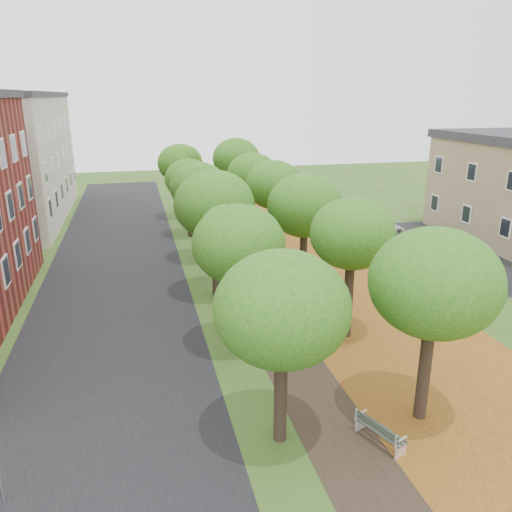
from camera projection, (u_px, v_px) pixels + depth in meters
ground at (346, 428)px, 15.91m from camera, size 120.00×120.00×0.00m
street_asphalt at (115, 284)px, 28.09m from camera, size 8.00×70.00×0.01m
footpath at (245, 273)px, 29.78m from camera, size 3.20×70.00×0.01m
leaf_verge at (323, 266)px, 30.90m from camera, size 7.50×70.00×0.01m
parking_lot at (436, 252)px, 33.74m from camera, size 9.00×16.00×0.01m
tree_row_west at (206, 201)px, 27.91m from camera, size 3.75×33.75×6.09m
tree_row_east at (288, 197)px, 28.99m from camera, size 3.75×33.75×6.09m
bench at (379, 431)px, 15.09m from camera, size 1.09×1.78×0.81m
car_silver at (469, 274)px, 27.72m from camera, size 4.09×2.90×1.29m
car_red at (451, 270)px, 28.16m from camera, size 4.63×2.69×1.44m
car_grey at (417, 251)px, 31.47m from camera, size 5.11×2.37×1.45m
car_white at (373, 228)px, 37.09m from camera, size 5.12×2.72×1.37m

